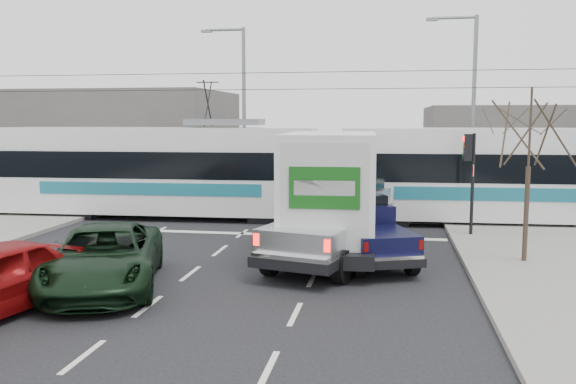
% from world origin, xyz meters
% --- Properties ---
extents(ground, '(120.00, 120.00, 0.00)m').
position_xyz_m(ground, '(0.00, 0.00, 0.00)').
color(ground, black).
rests_on(ground, ground).
extents(rails, '(60.00, 1.60, 0.03)m').
position_xyz_m(rails, '(0.00, 10.00, 0.01)').
color(rails, '#33302D').
rests_on(rails, ground).
extents(building_left, '(14.00, 10.00, 6.00)m').
position_xyz_m(building_left, '(-14.00, 22.00, 3.00)').
color(building_left, '#67635D').
rests_on(building_left, ground).
extents(building_right, '(12.00, 10.00, 5.00)m').
position_xyz_m(building_right, '(12.00, 24.00, 2.50)').
color(building_right, '#67635D').
rests_on(building_right, ground).
extents(bare_tree, '(2.40, 2.40, 5.00)m').
position_xyz_m(bare_tree, '(7.60, 2.50, 3.79)').
color(bare_tree, '#47382B').
rests_on(bare_tree, ground).
extents(traffic_signal, '(0.44, 0.44, 3.60)m').
position_xyz_m(traffic_signal, '(6.47, 6.50, 2.74)').
color(traffic_signal, black).
rests_on(traffic_signal, ground).
extents(street_lamp_near, '(2.38, 0.25, 9.00)m').
position_xyz_m(street_lamp_near, '(7.31, 14.00, 5.11)').
color(street_lamp_near, slate).
rests_on(street_lamp_near, ground).
extents(street_lamp_far, '(2.38, 0.25, 9.00)m').
position_xyz_m(street_lamp_far, '(-4.19, 16.00, 5.11)').
color(street_lamp_far, slate).
rests_on(street_lamp_far, ground).
extents(catenary, '(60.00, 0.20, 7.00)m').
position_xyz_m(catenary, '(0.00, 10.00, 3.88)').
color(catenary, black).
rests_on(catenary, ground).
extents(tram, '(28.42, 3.92, 5.78)m').
position_xyz_m(tram, '(1.14, 9.51, 2.05)').
color(tram, white).
rests_on(tram, ground).
extents(silver_pickup, '(3.81, 6.84, 2.36)m').
position_xyz_m(silver_pickup, '(2.15, 2.35, 1.17)').
color(silver_pickup, black).
rests_on(silver_pickup, ground).
extents(box_truck, '(2.90, 7.76, 3.84)m').
position_xyz_m(box_truck, '(1.91, 3.07, 1.89)').
color(box_truck, black).
rests_on(box_truck, ground).
extents(navy_pickup, '(3.25, 4.98, 1.97)m').
position_xyz_m(navy_pickup, '(2.95, 2.29, 0.97)').
color(navy_pickup, black).
rests_on(navy_pickup, ground).
extents(green_car, '(4.20, 6.17, 1.57)m').
position_xyz_m(green_car, '(-3.37, -1.72, 0.79)').
color(green_car, black).
rests_on(green_car, ground).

